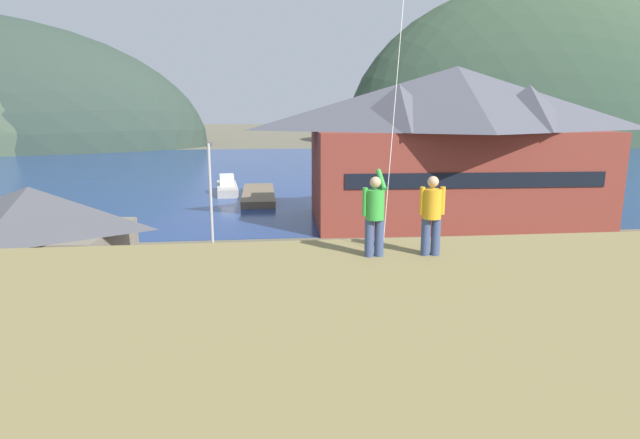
{
  "coord_description": "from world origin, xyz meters",
  "views": [
    {
      "loc": [
        -2.71,
        -18.03,
        9.07
      ],
      "look_at": [
        0.28,
        9.0,
        3.26
      ],
      "focal_mm": 29.25,
      "sensor_mm": 36.0,
      "label": 1
    }
  ],
  "objects_px": {
    "parked_car_back_row_right": "(509,269)",
    "parked_car_front_row_silver": "(631,300)",
    "parked_car_back_row_left": "(409,263)",
    "harbor_lodge": "(454,140)",
    "parked_car_front_row_end": "(263,273)",
    "parking_light_pole": "(211,199)",
    "moored_boat_wharfside": "(227,187)",
    "wharf_dock": "(258,195)",
    "parked_car_front_row_red": "(193,326)",
    "storage_shed_near_lot": "(35,250)",
    "parked_car_corner_spot": "(617,268)",
    "person_kite_flyer": "(375,213)",
    "parked_car_lone_by_shed": "(35,345)",
    "parked_car_mid_row_far": "(396,319)",
    "parked_car_mid_row_center": "(541,324)",
    "person_companion": "(432,213)"
  },
  "relations": [
    {
      "from": "parked_car_back_row_left",
      "to": "parked_car_mid_row_center",
      "type": "relative_size",
      "value": 0.97
    },
    {
      "from": "storage_shed_near_lot",
      "to": "parked_car_front_row_end",
      "type": "distance_m",
      "value": 10.2
    },
    {
      "from": "parked_car_back_row_left",
      "to": "parked_car_front_row_silver",
      "type": "relative_size",
      "value": 0.99
    },
    {
      "from": "parked_car_mid_row_far",
      "to": "person_companion",
      "type": "height_order",
      "value": "person_companion"
    },
    {
      "from": "storage_shed_near_lot",
      "to": "parking_light_pole",
      "type": "distance_m",
      "value": 9.0
    },
    {
      "from": "parked_car_back_row_left",
      "to": "parked_car_mid_row_far",
      "type": "xyz_separation_m",
      "value": [
        -2.52,
        -7.17,
        0.0
      ]
    },
    {
      "from": "storage_shed_near_lot",
      "to": "parked_car_front_row_red",
      "type": "distance_m",
      "value": 8.73
    },
    {
      "from": "wharf_dock",
      "to": "parked_car_front_row_end",
      "type": "xyz_separation_m",
      "value": [
        0.38,
        -28.38,
        0.71
      ]
    },
    {
      "from": "parked_car_back_row_right",
      "to": "parked_car_mid_row_center",
      "type": "distance_m",
      "value": 6.97
    },
    {
      "from": "parked_car_back_row_right",
      "to": "parked_car_front_row_silver",
      "type": "xyz_separation_m",
      "value": [
        3.18,
        -4.65,
        0.0
      ]
    },
    {
      "from": "parked_car_front_row_red",
      "to": "parked_car_back_row_left",
      "type": "bearing_deg",
      "value": 34.22
    },
    {
      "from": "harbor_lodge",
      "to": "parking_light_pole",
      "type": "xyz_separation_m",
      "value": [
        -18.18,
        -12.04,
        -2.36
      ]
    },
    {
      "from": "parked_car_lone_by_shed",
      "to": "parked_car_mid_row_center",
      "type": "distance_m",
      "value": 18.33
    },
    {
      "from": "wharf_dock",
      "to": "person_companion",
      "type": "height_order",
      "value": "person_companion"
    },
    {
      "from": "wharf_dock",
      "to": "parked_car_front_row_silver",
      "type": "height_order",
      "value": "parked_car_front_row_silver"
    },
    {
      "from": "storage_shed_near_lot",
      "to": "parked_car_front_row_silver",
      "type": "xyz_separation_m",
      "value": [
        25.5,
        -3.75,
        -1.95
      ]
    },
    {
      "from": "parked_car_back_row_left",
      "to": "parked_car_front_row_end",
      "type": "distance_m",
      "value": 7.71
    },
    {
      "from": "wharf_dock",
      "to": "parked_car_front_row_silver",
      "type": "relative_size",
      "value": 2.86
    },
    {
      "from": "moored_boat_wharfside",
      "to": "parking_light_pole",
      "type": "distance_m",
      "value": 28.2
    },
    {
      "from": "harbor_lodge",
      "to": "parked_car_front_row_end",
      "type": "xyz_separation_m",
      "value": [
        -15.43,
        -15.72,
        -5.51
      ]
    },
    {
      "from": "parked_car_mid_row_center",
      "to": "parking_light_pole",
      "type": "height_order",
      "value": "parking_light_pole"
    },
    {
      "from": "moored_boat_wharfside",
      "to": "parked_car_corner_spot",
      "type": "relative_size",
      "value": 1.58
    },
    {
      "from": "parked_car_front_row_end",
      "to": "parking_light_pole",
      "type": "distance_m",
      "value": 5.56
    },
    {
      "from": "storage_shed_near_lot",
      "to": "parking_light_pole",
      "type": "xyz_separation_m",
      "value": [
        7.11,
        5.38,
        1.2
      ]
    },
    {
      "from": "parked_car_corner_spot",
      "to": "parked_car_front_row_silver",
      "type": "distance_m",
      "value": 4.86
    },
    {
      "from": "parked_car_front_row_end",
      "to": "moored_boat_wharfside",
      "type": "bearing_deg",
      "value": 96.8
    },
    {
      "from": "harbor_lodge",
      "to": "parking_light_pole",
      "type": "distance_m",
      "value": 21.93
    },
    {
      "from": "wharf_dock",
      "to": "person_kite_flyer",
      "type": "height_order",
      "value": "person_kite_flyer"
    },
    {
      "from": "wharf_dock",
      "to": "parked_car_mid_row_center",
      "type": "distance_m",
      "value": 37.47
    },
    {
      "from": "parked_car_front_row_end",
      "to": "parked_car_lone_by_shed",
      "type": "xyz_separation_m",
      "value": [
        -7.87,
        -7.25,
        0.0
      ]
    },
    {
      "from": "moored_boat_wharfside",
      "to": "parked_car_front_row_end",
      "type": "height_order",
      "value": "moored_boat_wharfside"
    },
    {
      "from": "harbor_lodge",
      "to": "parked_car_front_row_end",
      "type": "bearing_deg",
      "value": -134.48
    },
    {
      "from": "wharf_dock",
      "to": "moored_boat_wharfside",
      "type": "height_order",
      "value": "moored_boat_wharfside"
    },
    {
      "from": "storage_shed_near_lot",
      "to": "parked_car_lone_by_shed",
      "type": "relative_size",
      "value": 1.92
    },
    {
      "from": "parked_car_corner_spot",
      "to": "parked_car_front_row_silver",
      "type": "height_order",
      "value": "same"
    },
    {
      "from": "parked_car_corner_spot",
      "to": "parked_car_front_row_end",
      "type": "distance_m",
      "value": 18.07
    },
    {
      "from": "parked_car_back_row_left",
      "to": "harbor_lodge",
      "type": "bearing_deg",
      "value": 62.51
    },
    {
      "from": "parked_car_back_row_left",
      "to": "parking_light_pole",
      "type": "distance_m",
      "value": 11.26
    },
    {
      "from": "wharf_dock",
      "to": "parked_car_mid_row_center",
      "type": "height_order",
      "value": "parked_car_mid_row_center"
    },
    {
      "from": "parked_car_front_row_silver",
      "to": "wharf_dock",
      "type": "bearing_deg",
      "value": 115.33
    },
    {
      "from": "harbor_lodge",
      "to": "parked_car_back_row_left",
      "type": "relative_size",
      "value": 5.72
    },
    {
      "from": "parked_car_corner_spot",
      "to": "parked_car_mid_row_far",
      "type": "xyz_separation_m",
      "value": [
        -12.88,
        -5.14,
        0.0
      ]
    },
    {
      "from": "person_kite_flyer",
      "to": "moored_boat_wharfside",
      "type": "bearing_deg",
      "value": 97.76
    },
    {
      "from": "wharf_dock",
      "to": "parked_car_mid_row_far",
      "type": "relative_size",
      "value": 2.8
    },
    {
      "from": "parked_car_back_row_left",
      "to": "parked_car_front_row_red",
      "type": "height_order",
      "value": "same"
    },
    {
      "from": "wharf_dock",
      "to": "parked_car_front_row_red",
      "type": "xyz_separation_m",
      "value": [
        -2.26,
        -34.59,
        0.71
      ]
    },
    {
      "from": "harbor_lodge",
      "to": "parked_car_mid_row_far",
      "type": "height_order",
      "value": "harbor_lodge"
    },
    {
      "from": "parked_car_front_row_end",
      "to": "parked_car_lone_by_shed",
      "type": "height_order",
      "value": "same"
    },
    {
      "from": "person_kite_flyer",
      "to": "parking_light_pole",
      "type": "bearing_deg",
      "value": 106.3
    },
    {
      "from": "storage_shed_near_lot",
      "to": "parked_car_mid_row_center",
      "type": "height_order",
      "value": "storage_shed_near_lot"
    }
  ]
}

